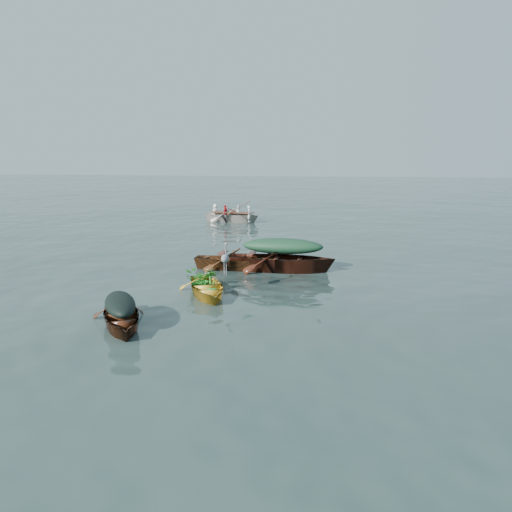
% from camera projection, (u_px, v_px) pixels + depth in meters
% --- Properties ---
extents(ground, '(140.00, 140.00, 0.00)m').
position_uv_depth(ground, '(242.00, 278.00, 15.71)').
color(ground, '#2D3F3B').
rests_on(ground, ground).
extents(yellow_dinghy, '(2.45, 3.28, 0.80)m').
position_uv_depth(yellow_dinghy, '(207.00, 295.00, 13.81)').
color(yellow_dinghy, gold).
rests_on(yellow_dinghy, ground).
extents(dark_covered_boat, '(2.60, 3.44, 0.78)m').
position_uv_depth(dark_covered_boat, '(121.00, 326.00, 11.35)').
color(dark_covered_boat, '#4A1F11').
rests_on(dark_covered_boat, ground).
extents(green_tarp_boat, '(4.90, 1.62, 1.17)m').
position_uv_depth(green_tarp_boat, '(282.00, 271.00, 16.66)').
color(green_tarp_boat, '#461A10').
rests_on(green_tarp_boat, ground).
extents(open_wooden_boat, '(4.12, 1.47, 0.93)m').
position_uv_depth(open_wooden_boat, '(237.00, 269.00, 16.91)').
color(open_wooden_boat, '#5A3316').
rests_on(open_wooden_boat, ground).
extents(rowed_boat, '(4.60, 2.08, 1.06)m').
position_uv_depth(rowed_boat, '(232.00, 222.00, 28.45)').
color(rowed_boat, beige).
rests_on(rowed_boat, ground).
extents(dark_tarp_cover, '(1.43, 1.89, 0.40)m').
position_uv_depth(dark_tarp_cover, '(120.00, 301.00, 11.23)').
color(dark_tarp_cover, black).
rests_on(dark_tarp_cover, dark_covered_boat).
extents(green_tarp_cover, '(2.70, 0.89, 0.52)m').
position_uv_depth(green_tarp_cover, '(283.00, 246.00, 16.49)').
color(green_tarp_cover, '#193F27').
rests_on(green_tarp_cover, green_tarp_boat).
extents(thwart_benches, '(2.07, 0.86, 0.04)m').
position_uv_depth(thwart_benches, '(237.00, 255.00, 16.81)').
color(thwart_benches, '#4B1D11').
rests_on(thwart_benches, open_wooden_boat).
extents(heron, '(0.42, 0.48, 0.92)m').
position_uv_depth(heron, '(225.00, 263.00, 13.84)').
color(heron, gray).
rests_on(heron, yellow_dinghy).
extents(dinghy_weeds, '(1.01, 1.11, 0.60)m').
position_uv_depth(dinghy_weeds, '(203.00, 266.00, 14.20)').
color(dinghy_weeds, '#20771F').
rests_on(dinghy_weeds, yellow_dinghy).
extents(rowers, '(3.27, 1.72, 0.76)m').
position_uv_depth(rowers, '(232.00, 206.00, 28.26)').
color(rowers, silver).
rests_on(rowers, rowed_boat).
extents(oars, '(1.04, 2.66, 0.06)m').
position_uv_depth(oars, '(232.00, 212.00, 28.33)').
color(oars, '#A7633F').
rests_on(oars, rowed_boat).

